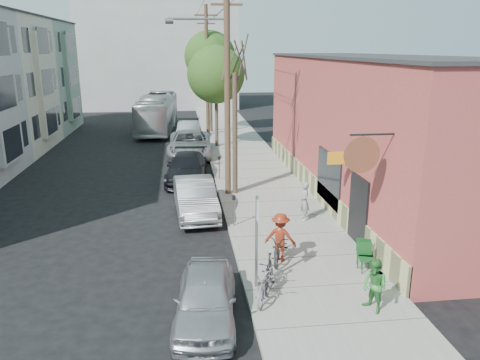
{
  "coord_description": "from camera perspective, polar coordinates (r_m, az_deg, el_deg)",
  "views": [
    {
      "loc": [
        0.33,
        -16.05,
        6.92
      ],
      "look_at": [
        2.72,
        2.98,
        1.5
      ],
      "focal_mm": 35.0,
      "sensor_mm": 36.0,
      "label": 1
    }
  ],
  "objects": [
    {
      "name": "car_1",
      "position": [
        20.1,
        -5.48,
        -2.12
      ],
      "size": [
        1.95,
        4.76,
        1.53
      ],
      "primitive_type": "imported",
      "rotation": [
        0.0,
        0.0,
        0.07
      ],
      "color": "#919597",
      "rests_on": "ground"
    },
    {
      "name": "parked_bike_a",
      "position": [
        13.88,
        3.49,
        -11.19
      ],
      "size": [
        0.9,
        1.67,
        0.96
      ],
      "primitive_type": "imported",
      "rotation": [
        0.0,
        0.0,
        -0.29
      ],
      "color": "black",
      "rests_on": "sidewalk"
    },
    {
      "name": "sidewalk",
      "position": [
        28.18,
        1.06,
        1.71
      ],
      "size": [
        4.5,
        58.0,
        0.15
      ],
      "primitive_type": "cube",
      "color": "gray",
      "rests_on": "ground"
    },
    {
      "name": "car_2",
      "position": [
        25.24,
        -6.5,
        1.47
      ],
      "size": [
        2.5,
        5.18,
        1.45
      ],
      "primitive_type": "imported",
      "rotation": [
        0.0,
        0.0,
        -0.09
      ],
      "color": "black",
      "rests_on": "ground"
    },
    {
      "name": "parked_bike_b",
      "position": [
        13.36,
        3.2,
        -12.3
      ],
      "size": [
        1.31,
        1.95,
        0.97
      ],
      "primitive_type": "imported",
      "rotation": [
        0.0,
        0.0,
        -0.4
      ],
      "color": "slate",
      "rests_on": "sidewalk"
    },
    {
      "name": "tree_leafy_far",
      "position": [
        39.31,
        -3.67,
        14.76
      ],
      "size": [
        4.15,
        4.15,
        8.19
      ],
      "color": "#44392C",
      "rests_on": "sidewalk"
    },
    {
      "name": "tree_leafy_mid",
      "position": [
        33.2,
        -2.95,
        12.7
      ],
      "size": [
        3.99,
        3.99,
        7.01
      ],
      "color": "#44392C",
      "rests_on": "sidewalk"
    },
    {
      "name": "bus",
      "position": [
        41.28,
        -10.04,
        8.06
      ],
      "size": [
        3.32,
        11.27,
        3.1
      ],
      "primitive_type": "imported",
      "rotation": [
        0.0,
        0.0,
        -0.07
      ],
      "color": "silver",
      "rests_on": "ground"
    },
    {
      "name": "sign_post",
      "position": [
        13.43,
        2.04,
        -6.49
      ],
      "size": [
        0.07,
        0.45,
        2.8
      ],
      "color": "slate",
      "rests_on": "sidewalk"
    },
    {
      "name": "tree_bare",
      "position": [
        22.06,
        -0.62,
        5.54
      ],
      "size": [
        0.24,
        0.24,
        5.7
      ],
      "color": "#44392C",
      "rests_on": "sidewalk"
    },
    {
      "name": "end_cap_building",
      "position": [
        58.11,
        -9.77,
        14.65
      ],
      "size": [
        18.0,
        8.0,
        12.0
      ],
      "primitive_type": "cube",
      "color": "#A8A8A3",
      "rests_on": "ground"
    },
    {
      "name": "cafe_building",
      "position": [
        23.04,
        15.11,
        6.2
      ],
      "size": [
        6.6,
        20.2,
        6.61
      ],
      "color": "#A9423E",
      "rests_on": "ground"
    },
    {
      "name": "car_3",
      "position": [
        31.07,
        -6.16,
        4.39
      ],
      "size": [
        3.0,
        6.1,
        1.67
      ],
      "primitive_type": "imported",
      "rotation": [
        0.0,
        0.0,
        -0.04
      ],
      "color": "#A0A3A7",
      "rests_on": "ground"
    },
    {
      "name": "cyclist_bike",
      "position": [
        15.58,
        4.91,
        -8.03
      ],
      "size": [
        1.29,
        2.0,
        0.99
      ],
      "primitive_type": "imported",
      "rotation": [
        0.0,
        0.0,
        -0.36
      ],
      "color": "black",
      "rests_on": "sidewalk"
    },
    {
      "name": "utility_pole_near",
      "position": [
        21.69,
        -1.72,
        11.77
      ],
      "size": [
        3.57,
        0.28,
        10.0
      ],
      "color": "#503A28",
      "rests_on": "sidewalk"
    },
    {
      "name": "car_0",
      "position": [
        12.57,
        -4.2,
        -14.12
      ],
      "size": [
        1.95,
        4.02,
        1.32
      ],
      "primitive_type": "imported",
      "rotation": [
        0.0,
        0.0,
        -0.1
      ],
      "color": "#A5A5AC",
      "rests_on": "ground"
    },
    {
      "name": "patron_grey",
      "position": [
        19.13,
        7.86,
        -2.57
      ],
      "size": [
        0.39,
        0.59,
        1.59
      ],
      "primitive_type": "imported",
      "rotation": [
        0.0,
        0.0,
        -1.55
      ],
      "color": "gray",
      "rests_on": "sidewalk"
    },
    {
      "name": "parking_meter_near",
      "position": [
        18.34,
        -0.77,
        -3.1
      ],
      "size": [
        0.14,
        0.14,
        1.24
      ],
      "color": "slate",
      "rests_on": "sidewalk"
    },
    {
      "name": "car_4",
      "position": [
        36.7,
        -6.35,
        5.96
      ],
      "size": [
        1.98,
        4.54,
        1.45
      ],
      "primitive_type": "imported",
      "rotation": [
        0.0,
        0.0,
        -0.1
      ],
      "color": "#94989A",
      "rests_on": "ground"
    },
    {
      "name": "patron_green",
      "position": [
        13.1,
        16.1,
        -12.32
      ],
      "size": [
        0.8,
        0.88,
        1.47
      ],
      "primitive_type": "imported",
      "rotation": [
        0.0,
        0.0,
        -1.16
      ],
      "color": "#317A33",
      "rests_on": "sidewalk"
    },
    {
      "name": "utility_pole_far",
      "position": [
        37.91,
        -4.05,
        13.35
      ],
      "size": [
        1.8,
        0.28,
        10.0
      ],
      "color": "#503A28",
      "rests_on": "sidewalk"
    },
    {
      "name": "cyclist",
      "position": [
        15.45,
        4.94,
        -6.95
      ],
      "size": [
        1.21,
        0.98,
        1.63
      ],
      "primitive_type": "imported",
      "rotation": [
        0.0,
        0.0,
        2.72
      ],
      "color": "maroon",
      "rests_on": "sidewalk"
    },
    {
      "name": "parking_meter_far",
      "position": [
        24.98,
        -2.54,
        2.01
      ],
      "size": [
        0.14,
        0.14,
        1.24
      ],
      "color": "slate",
      "rests_on": "sidewalk"
    },
    {
      "name": "patio_chair_b",
      "position": [
        15.62,
        15.05,
        -8.7
      ],
      "size": [
        0.64,
        0.64,
        0.88
      ],
      "primitive_type": null,
      "rotation": [
        0.0,
        0.0,
        -0.35
      ],
      "color": "#14471C",
      "rests_on": "sidewalk"
    },
    {
      "name": "patio_chair_a",
      "position": [
        15.34,
        15.15,
        -9.17
      ],
      "size": [
        0.6,
        0.6,
        0.88
      ],
      "primitive_type": null,
      "rotation": [
        0.0,
        0.0,
        -0.23
      ],
      "color": "#14471C",
      "rests_on": "sidewalk"
    },
    {
      "name": "ground",
      "position": [
        17.48,
        -7.72,
        -7.69
      ],
      "size": [
        120.0,
        120.0,
        0.0
      ],
      "primitive_type": "plane",
      "color": "black"
    }
  ]
}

